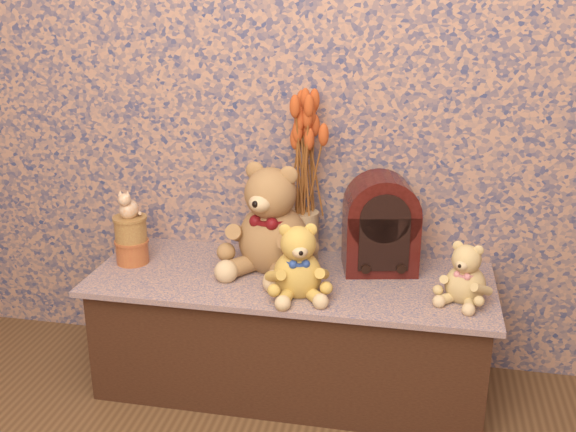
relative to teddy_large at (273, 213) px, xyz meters
name	(u,v)px	position (x,y,z in m)	size (l,w,h in m)	color
display_shelf	(291,331)	(0.08, -0.06, -0.42)	(1.39, 0.54, 0.43)	navy
teddy_large	(273,213)	(0.00, 0.00, 0.00)	(0.33, 0.39, 0.42)	olive
teddy_medium	(298,256)	(0.12, -0.19, -0.08)	(0.21, 0.25, 0.26)	#B28432
teddy_small	(467,270)	(0.66, -0.13, -0.10)	(0.17, 0.20, 0.21)	tan
cathedral_radio	(381,223)	(0.37, 0.06, -0.03)	(0.25, 0.18, 0.35)	#3A0E0A
ceramic_vase	(303,237)	(0.09, 0.08, -0.11)	(0.11, 0.11, 0.19)	tan
dried_stalks	(303,149)	(0.09, 0.08, 0.21)	(0.24, 0.24, 0.46)	#BF4B1E
biscuit_tin_lower	(132,252)	(-0.51, -0.05, -0.17)	(0.12, 0.12, 0.08)	#CD873C
biscuit_tin_upper	(131,229)	(-0.51, -0.05, -0.08)	(0.11, 0.11, 0.09)	tan
cat_figurine	(128,203)	(-0.51, -0.05, 0.02)	(0.08, 0.09, 0.11)	silver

